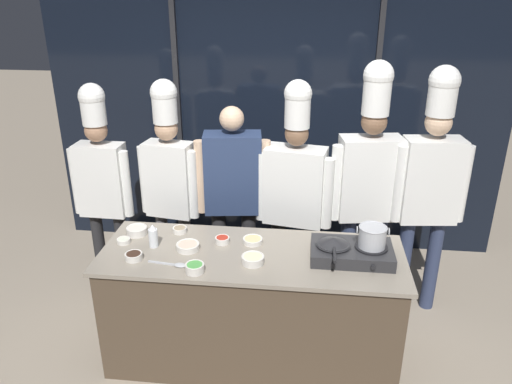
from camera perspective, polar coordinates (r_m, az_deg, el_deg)
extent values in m
plane|color=gray|center=(3.96, -0.43, -18.11)|extent=(24.00, 24.00, 0.00)
cube|color=black|center=(4.96, 2.08, 8.36)|extent=(4.46, 0.04, 2.70)
cube|color=#232326|center=(5.07, -8.82, 8.45)|extent=(0.05, 0.05, 2.70)
cube|color=#232326|center=(4.93, 13.18, 7.70)|extent=(0.05, 0.05, 2.70)
cube|color=#4C3D2D|center=(3.69, -0.45, -13.13)|extent=(2.03, 0.72, 0.85)
cube|color=gray|center=(3.45, -0.47, -7.21)|extent=(2.09, 0.76, 0.03)
cube|color=#28282B|center=(3.43, 10.87, -6.78)|extent=(0.54, 0.34, 0.09)
cylinder|color=black|center=(3.40, 8.82, -5.99)|extent=(0.22, 0.22, 0.01)
cylinder|color=black|center=(3.26, 8.86, -8.28)|extent=(0.03, 0.01, 0.03)
cylinder|color=black|center=(3.42, 13.03, -6.14)|extent=(0.22, 0.22, 0.01)
cylinder|color=black|center=(3.29, 13.26, -8.42)|extent=(0.03, 0.01, 0.03)
cylinder|color=#232326|center=(3.39, 8.83, -5.84)|extent=(0.22, 0.22, 0.01)
cone|color=#232326|center=(3.38, 8.85, -5.55)|extent=(0.24, 0.24, 0.05)
cylinder|color=black|center=(3.20, 8.96, -7.11)|extent=(0.02, 0.18, 0.02)
cylinder|color=#B7BABF|center=(3.38, 13.14, -5.01)|extent=(0.18, 0.18, 0.14)
torus|color=#B7BABF|center=(3.35, 13.25, -3.96)|extent=(0.19, 0.19, 0.01)
torus|color=#B7BABF|center=(3.35, 11.47, -4.28)|extent=(0.01, 0.05, 0.05)
torus|color=#B7BABF|center=(3.38, 14.94, -4.40)|extent=(0.01, 0.05, 0.05)
cylinder|color=white|center=(3.57, -11.66, -5.16)|extent=(0.06, 0.06, 0.13)
cone|color=white|center=(3.53, -11.77, -3.94)|extent=(0.05, 0.05, 0.04)
cylinder|color=silver|center=(3.51, -7.80, -6.23)|extent=(0.16, 0.16, 0.04)
torus|color=silver|center=(3.50, -7.81, -5.93)|extent=(0.16, 0.16, 0.01)
cylinder|color=beige|center=(3.50, -7.81, -6.07)|extent=(0.13, 0.13, 0.02)
cylinder|color=silver|center=(3.32, -0.36, -7.74)|extent=(0.15, 0.15, 0.05)
torus|color=silver|center=(3.31, -0.37, -7.37)|extent=(0.15, 0.15, 0.01)
cylinder|color=beige|center=(3.31, -0.37, -7.55)|extent=(0.12, 0.12, 0.03)
cylinder|color=silver|center=(3.68, -14.89, -5.42)|extent=(0.09, 0.09, 0.03)
torus|color=silver|center=(3.68, -14.91, -5.21)|extent=(0.10, 0.10, 0.01)
cylinder|color=silver|center=(3.68, -14.90, -5.30)|extent=(0.08, 0.08, 0.02)
cylinder|color=silver|center=(3.75, -8.70, -4.31)|extent=(0.10, 0.10, 0.04)
torus|color=silver|center=(3.74, -8.72, -4.06)|extent=(0.11, 0.11, 0.01)
cylinder|color=#9E896B|center=(3.74, -8.71, -4.17)|extent=(0.09, 0.09, 0.02)
cylinder|color=silver|center=(3.46, -13.80, -7.17)|extent=(0.12, 0.12, 0.04)
torus|color=silver|center=(3.45, -13.83, -6.86)|extent=(0.12, 0.12, 0.01)
cylinder|color=#382319|center=(3.45, -13.81, -7.00)|extent=(0.09, 0.09, 0.02)
cylinder|color=silver|center=(3.56, -0.38, -5.59)|extent=(0.14, 0.14, 0.03)
torus|color=silver|center=(3.55, -0.38, -5.35)|extent=(0.14, 0.14, 0.01)
cylinder|color=#E0C689|center=(3.56, -0.38, -5.45)|extent=(0.11, 0.11, 0.02)
cylinder|color=silver|center=(3.57, -3.87, -5.51)|extent=(0.10, 0.10, 0.04)
torus|color=silver|center=(3.56, -3.88, -5.21)|extent=(0.10, 0.10, 0.01)
cylinder|color=#B22D1E|center=(3.56, -3.88, -5.35)|extent=(0.08, 0.08, 0.02)
cylinder|color=silver|center=(3.25, -7.01, -8.64)|extent=(0.12, 0.12, 0.05)
torus|color=silver|center=(3.23, -7.04, -8.23)|extent=(0.12, 0.12, 0.01)
cylinder|color=#4C9E47|center=(3.24, -7.02, -8.43)|extent=(0.10, 0.10, 0.03)
cylinder|color=silver|center=(3.78, -13.46, -4.34)|extent=(0.15, 0.15, 0.05)
torus|color=silver|center=(3.77, -13.50, -3.98)|extent=(0.15, 0.15, 0.01)
cylinder|color=silver|center=(3.77, -13.48, -4.15)|extent=(0.12, 0.12, 0.03)
cube|color=#B2B5BA|center=(3.38, -10.78, -7.98)|extent=(0.18, 0.04, 0.01)
ellipsoid|color=#B2B5BA|center=(3.33, -8.63, -8.27)|extent=(0.09, 0.06, 0.02)
cylinder|color=#232326|center=(4.60, -14.93, -6.73)|extent=(0.10, 0.10, 0.76)
cylinder|color=#232326|center=(4.68, -17.38, -6.46)|extent=(0.10, 0.10, 0.76)
cube|color=white|center=(4.35, -17.16, 1.35)|extent=(0.40, 0.21, 0.62)
cylinder|color=white|center=(4.24, -14.62, 0.88)|extent=(0.08, 0.08, 0.57)
cylinder|color=white|center=(4.43, -19.88, 1.16)|extent=(0.08, 0.08, 0.57)
sphere|color=#A87A5B|center=(4.22, -17.83, 6.69)|extent=(0.18, 0.18, 0.18)
cylinder|color=white|center=(4.18, -18.10, 8.84)|extent=(0.19, 0.19, 0.23)
sphere|color=white|center=(4.16, -18.29, 10.35)|extent=(0.21, 0.21, 0.21)
cylinder|color=#4C4C51|center=(4.44, -7.95, -7.14)|extent=(0.10, 0.10, 0.78)
cylinder|color=#4C4C51|center=(4.53, -10.45, -6.72)|extent=(0.10, 0.10, 0.78)
cube|color=white|center=(4.18, -9.82, 1.44)|extent=(0.41, 0.26, 0.63)
cylinder|color=white|center=(4.08, -7.22, 0.82)|extent=(0.08, 0.08, 0.58)
cylinder|color=white|center=(4.25, -12.63, 1.40)|extent=(0.08, 0.08, 0.58)
sphere|color=tan|center=(4.04, -10.23, 7.11)|extent=(0.19, 0.19, 0.19)
cylinder|color=white|center=(4.00, -10.40, 9.45)|extent=(0.19, 0.19, 0.24)
sphere|color=white|center=(3.98, -10.52, 11.11)|extent=(0.21, 0.21, 0.21)
cylinder|color=#232326|center=(4.40, -0.82, -6.87)|extent=(0.12, 0.12, 0.82)
cylinder|color=#232326|center=(4.41, -4.16, -6.89)|extent=(0.12, 0.12, 0.82)
cube|color=navy|center=(4.08, -2.67, 2.19)|extent=(0.49, 0.30, 0.66)
cylinder|color=beige|center=(4.06, 0.99, 1.78)|extent=(0.09, 0.09, 0.61)
cylinder|color=beige|center=(4.07, -6.32, 1.71)|extent=(0.09, 0.09, 0.61)
sphere|color=beige|center=(3.94, -2.79, 8.38)|extent=(0.20, 0.20, 0.20)
cylinder|color=#232326|center=(4.30, 5.90, -8.15)|extent=(0.12, 0.12, 0.78)
cylinder|color=#232326|center=(4.35, 2.50, -7.67)|extent=(0.12, 0.12, 0.78)
cube|color=white|center=(4.01, 4.48, 0.73)|extent=(0.51, 0.33, 0.63)
cylinder|color=white|center=(3.94, 8.13, -0.20)|extent=(0.09, 0.09, 0.58)
cylinder|color=white|center=(4.04, 0.67, 0.66)|extent=(0.09, 0.09, 0.58)
sphere|color=brown|center=(3.86, 4.67, 6.63)|extent=(0.18, 0.18, 0.18)
cylinder|color=white|center=(3.82, 4.76, 9.23)|extent=(0.19, 0.19, 0.26)
sphere|color=white|center=(3.79, 4.83, 11.14)|extent=(0.21, 0.21, 0.21)
cylinder|color=#2D3856|center=(4.40, 13.57, -7.53)|extent=(0.12, 0.12, 0.83)
cylinder|color=#2D3856|center=(4.34, 10.22, -7.70)|extent=(0.12, 0.12, 0.83)
cube|color=white|center=(4.05, 12.76, 1.55)|extent=(0.51, 0.32, 0.67)
cylinder|color=white|center=(4.10, 16.46, 1.12)|extent=(0.10, 0.10, 0.62)
cylinder|color=white|center=(3.96, 9.16, 1.02)|extent=(0.10, 0.10, 0.62)
sphere|color=brown|center=(3.91, 13.35, 7.81)|extent=(0.20, 0.20, 0.20)
cylinder|color=white|center=(3.86, 13.63, 10.68)|extent=(0.21, 0.21, 0.29)
sphere|color=white|center=(3.83, 13.83, 12.82)|extent=(0.22, 0.22, 0.22)
cylinder|color=#2D3856|center=(4.46, 19.48, -7.78)|extent=(0.11, 0.11, 0.83)
cylinder|color=#2D3856|center=(4.39, 16.47, -7.91)|extent=(0.11, 0.11, 0.83)
cube|color=white|center=(4.11, 19.26, 1.26)|extent=(0.46, 0.28, 0.67)
cylinder|color=white|center=(4.17, 22.59, 0.83)|extent=(0.09, 0.09, 0.62)
cylinder|color=white|center=(4.01, 16.05, 0.87)|extent=(0.09, 0.09, 0.62)
sphere|color=beige|center=(3.97, 20.13, 7.46)|extent=(0.20, 0.20, 0.20)
cylinder|color=white|center=(3.93, 20.50, 10.00)|extent=(0.21, 0.21, 0.25)
sphere|color=white|center=(3.90, 20.76, 11.80)|extent=(0.23, 0.23, 0.23)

